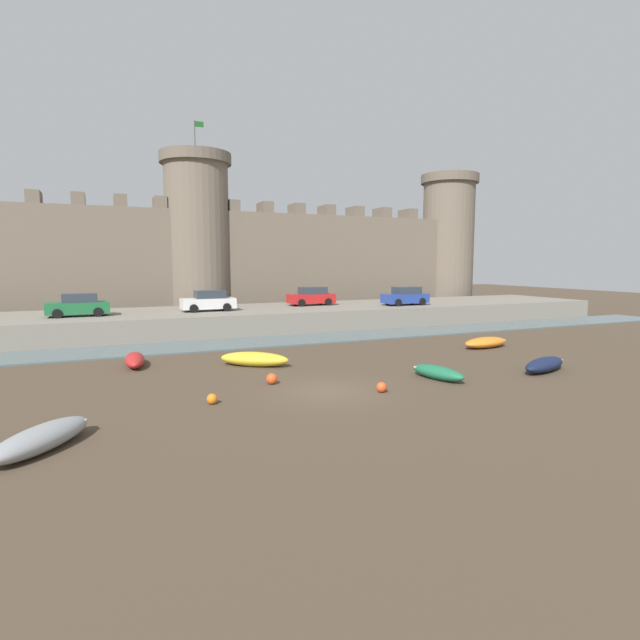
{
  "coord_description": "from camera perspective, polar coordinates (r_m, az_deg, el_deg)",
  "views": [
    {
      "loc": [
        -8.56,
        -18.85,
        5.45
      ],
      "look_at": [
        1.61,
        4.53,
        2.5
      ],
      "focal_mm": 28.0,
      "sensor_mm": 36.0,
      "label": 1
    }
  ],
  "objects": [
    {
      "name": "car_quay_west",
      "position": [
        44.16,
        -0.97,
        2.71
      ],
      "size": [
        4.13,
        1.94,
        1.62
      ],
      "color": "red",
      "rests_on": "quay_road"
    },
    {
      "name": "mooring_buoy_off_centre",
      "position": [
        22.66,
        -5.54,
        -6.7
      ],
      "size": [
        0.5,
        0.5,
        0.5
      ],
      "primitive_type": "sphere",
      "color": "#E04C1E",
      "rests_on": "ground"
    },
    {
      "name": "rowboat_midflat_left",
      "position": [
        26.59,
        -7.49,
        -4.42
      ],
      "size": [
        3.72,
        3.15,
        0.75
      ],
      "color": "yellow",
      "rests_on": "ground"
    },
    {
      "name": "mooring_buoy_near_shore",
      "position": [
        21.35,
        7.06,
        -7.63
      ],
      "size": [
        0.44,
        0.44,
        0.44
      ],
      "primitive_type": "sphere",
      "color": "#E04C1E",
      "rests_on": "ground"
    },
    {
      "name": "car_quay_centre_east",
      "position": [
        39.82,
        -12.61,
        2.12
      ],
      "size": [
        4.13,
        1.94,
        1.62
      ],
      "color": "silver",
      "rests_on": "quay_road"
    },
    {
      "name": "rowboat_near_channel_left",
      "position": [
        28.1,
        -20.42,
        -4.26
      ],
      "size": [
        1.13,
        3.25,
        0.69
      ],
      "color": "red",
      "rests_on": "ground"
    },
    {
      "name": "rowboat_near_channel_right",
      "position": [
        27.49,
        24.28,
        -4.64
      ],
      "size": [
        3.67,
        2.16,
        0.71
      ],
      "color": "#141E3D",
      "rests_on": "ground"
    },
    {
      "name": "water_channel",
      "position": [
        33.97,
        -8.61,
        -2.62
      ],
      "size": [
        80.0,
        4.5,
        0.1
      ],
      "primitive_type": "cube",
      "color": "slate",
      "rests_on": "ground"
    },
    {
      "name": "rowboat_midflat_centre",
      "position": [
        33.75,
        18.4,
        -2.42
      ],
      "size": [
        3.63,
        1.83,
        0.67
      ],
      "color": "orange",
      "rests_on": "ground"
    },
    {
      "name": "rowboat_midflat_right",
      "position": [
        24.09,
        13.32,
        -5.83
      ],
      "size": [
        1.54,
        3.07,
        0.64
      ],
      "color": "#1E6B47",
      "rests_on": "ground"
    },
    {
      "name": "car_quay_centre_west",
      "position": [
        45.0,
        9.74,
        2.69
      ],
      "size": [
        4.13,
        1.94,
        1.62
      ],
      "color": "#263F99",
      "rests_on": "quay_road"
    },
    {
      "name": "castle",
      "position": [
        50.05,
        -13.77,
        7.76
      ],
      "size": [
        65.96,
        6.71,
        18.71
      ],
      "color": "#706354",
      "rests_on": "ground"
    },
    {
      "name": "quay_road",
      "position": [
        40.85,
        -11.25,
        -0.01
      ],
      "size": [
        71.25,
        10.0,
        1.67
      ],
      "primitive_type": "cube",
      "color": "gray",
      "rests_on": "ground"
    },
    {
      "name": "rowboat_foreground_left",
      "position": [
        16.95,
        -29.24,
        -11.67
      ],
      "size": [
        3.14,
        3.63,
        0.73
      ],
      "color": "gray",
      "rests_on": "ground"
    },
    {
      "name": "car_quay_east",
      "position": [
        38.95,
        -25.87,
        1.52
      ],
      "size": [
        4.13,
        1.94,
        1.62
      ],
      "color": "#1E6638",
      "rests_on": "quay_road"
    },
    {
      "name": "ground_plane",
      "position": [
        21.41,
        0.9,
        -8.15
      ],
      "size": [
        160.0,
        160.0,
        0.0
      ],
      "primitive_type": "plane",
      "color": "#4C3D2D"
    },
    {
      "name": "mooring_buoy_near_channel",
      "position": [
        19.93,
        -12.23,
        -8.81
      ],
      "size": [
        0.42,
        0.42,
        0.42
      ],
      "primitive_type": "sphere",
      "color": "orange",
      "rests_on": "ground"
    }
  ]
}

